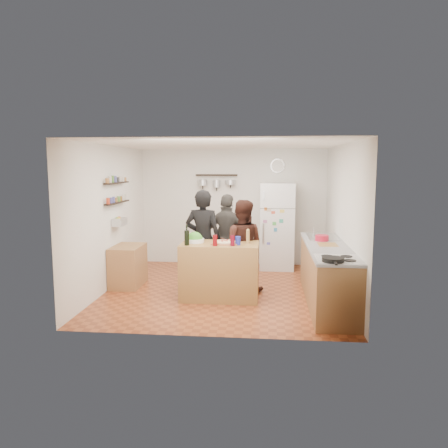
# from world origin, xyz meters

# --- Properties ---
(room_shell) EXTENTS (4.20, 4.20, 4.20)m
(room_shell) POSITION_xyz_m (0.00, 0.39, 1.25)
(room_shell) COLOR brown
(room_shell) RESTS_ON ground
(prep_island) EXTENTS (1.25, 0.72, 0.91)m
(prep_island) POSITION_xyz_m (-0.01, -0.46, 0.46)
(prep_island) COLOR olive
(prep_island) RESTS_ON floor
(pizza_board) EXTENTS (0.42, 0.34, 0.02)m
(pizza_board) POSITION_xyz_m (0.07, -0.48, 0.92)
(pizza_board) COLOR #945235
(pizza_board) RESTS_ON prep_island
(pizza) EXTENTS (0.34, 0.34, 0.02)m
(pizza) POSITION_xyz_m (0.07, -0.48, 0.94)
(pizza) COLOR beige
(pizza) RESTS_ON pizza_board
(salad_bowl) EXTENTS (0.31, 0.31, 0.06)m
(salad_bowl) POSITION_xyz_m (-0.43, -0.41, 0.94)
(salad_bowl) COLOR silver
(salad_bowl) RESTS_ON prep_island
(wine_bottle) EXTENTS (0.08, 0.08, 0.24)m
(wine_bottle) POSITION_xyz_m (-0.51, -0.68, 1.03)
(wine_bottle) COLOR black
(wine_bottle) RESTS_ON prep_island
(wine_glass_near) EXTENTS (0.07, 0.07, 0.17)m
(wine_glass_near) POSITION_xyz_m (-0.06, -0.70, 1.00)
(wine_glass_near) COLOR #63080C
(wine_glass_near) RESTS_ON prep_island
(wine_glass_far) EXTENTS (0.07, 0.07, 0.17)m
(wine_glass_far) POSITION_xyz_m (0.21, -0.66, 0.99)
(wine_glass_far) COLOR #540715
(wine_glass_far) RESTS_ON prep_island
(pepper_mill) EXTENTS (0.06, 0.06, 0.19)m
(pepper_mill) POSITION_xyz_m (0.44, -0.41, 1.00)
(pepper_mill) COLOR olive
(pepper_mill) RESTS_ON prep_island
(salt_canister) EXTENTS (0.08, 0.08, 0.14)m
(salt_canister) POSITION_xyz_m (0.29, -0.58, 0.98)
(salt_canister) COLOR #1B2697
(salt_canister) RESTS_ON prep_island
(person_left) EXTENTS (0.69, 0.50, 1.75)m
(person_left) POSITION_xyz_m (-0.37, 0.08, 0.87)
(person_left) COLOR black
(person_left) RESTS_ON floor
(person_center) EXTENTS (0.82, 0.67, 1.58)m
(person_center) POSITION_xyz_m (0.31, 0.00, 0.79)
(person_center) COLOR black
(person_center) RESTS_ON floor
(person_back) EXTENTS (1.03, 0.64, 1.64)m
(person_back) POSITION_xyz_m (0.02, 0.59, 0.82)
(person_back) COLOR #312F2C
(person_back) RESTS_ON floor
(counter_run) EXTENTS (0.63, 2.63, 0.90)m
(counter_run) POSITION_xyz_m (1.70, -0.55, 0.45)
(counter_run) COLOR #9E7042
(counter_run) RESTS_ON floor
(stove_top) EXTENTS (0.60, 0.62, 0.02)m
(stove_top) POSITION_xyz_m (1.70, -1.50, 0.91)
(stove_top) COLOR white
(stove_top) RESTS_ON counter_run
(skillet) EXTENTS (0.29, 0.29, 0.06)m
(skillet) POSITION_xyz_m (1.60, -1.71, 0.95)
(skillet) COLOR black
(skillet) RESTS_ON stove_top
(sink) EXTENTS (0.50, 0.80, 0.03)m
(sink) POSITION_xyz_m (1.70, 0.30, 0.92)
(sink) COLOR silver
(sink) RESTS_ON counter_run
(cutting_board) EXTENTS (0.30, 0.40, 0.02)m
(cutting_board) POSITION_xyz_m (1.70, -0.45, 0.91)
(cutting_board) COLOR olive
(cutting_board) RESTS_ON counter_run
(red_bowl) EXTENTS (0.22, 0.22, 0.09)m
(red_bowl) POSITION_xyz_m (1.65, -0.11, 0.97)
(red_bowl) COLOR #B5142D
(red_bowl) RESTS_ON counter_run
(fridge) EXTENTS (0.70, 0.68, 1.80)m
(fridge) POSITION_xyz_m (0.95, 1.75, 0.90)
(fridge) COLOR white
(fridge) RESTS_ON floor
(wall_clock) EXTENTS (0.30, 0.03, 0.30)m
(wall_clock) POSITION_xyz_m (0.95, 2.08, 2.15)
(wall_clock) COLOR silver
(wall_clock) RESTS_ON back_wall
(spice_shelf_lower) EXTENTS (0.12, 1.00, 0.02)m
(spice_shelf_lower) POSITION_xyz_m (-1.93, 0.20, 1.50)
(spice_shelf_lower) COLOR black
(spice_shelf_lower) RESTS_ON left_wall
(spice_shelf_upper) EXTENTS (0.12, 1.00, 0.02)m
(spice_shelf_upper) POSITION_xyz_m (-1.93, 0.20, 1.85)
(spice_shelf_upper) COLOR black
(spice_shelf_upper) RESTS_ON left_wall
(produce_basket) EXTENTS (0.18, 0.35, 0.14)m
(produce_basket) POSITION_xyz_m (-1.90, 0.20, 1.15)
(produce_basket) COLOR silver
(produce_basket) RESTS_ON left_wall
(side_table) EXTENTS (0.50, 0.80, 0.73)m
(side_table) POSITION_xyz_m (-1.74, 0.11, 0.36)
(side_table) COLOR #A47544
(side_table) RESTS_ON floor
(pot_rack) EXTENTS (0.90, 0.04, 0.04)m
(pot_rack) POSITION_xyz_m (-0.35, 2.00, 1.95)
(pot_rack) COLOR black
(pot_rack) RESTS_ON back_wall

